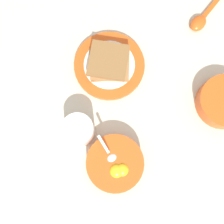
% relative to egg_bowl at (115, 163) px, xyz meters
% --- Properties ---
extents(ground_plane, '(3.00, 3.00, 0.00)m').
position_rel_egg_bowl_xyz_m(ground_plane, '(0.18, 0.03, -0.03)').
color(ground_plane, beige).
extents(egg_bowl, '(0.15, 0.16, 0.08)m').
position_rel_egg_bowl_xyz_m(egg_bowl, '(0.00, 0.00, 0.00)').
color(egg_bowl, '#DB5119').
rests_on(egg_bowl, ground_plane).
extents(toast_plate, '(0.20, 0.20, 0.02)m').
position_rel_egg_bowl_xyz_m(toast_plate, '(0.13, 0.25, -0.02)').
color(toast_plate, '#DB5119').
rests_on(toast_plate, ground_plane).
extents(toast_sandwich, '(0.15, 0.15, 0.04)m').
position_rel_egg_bowl_xyz_m(toast_sandwich, '(0.13, 0.25, 0.01)').
color(toast_sandwich, brown).
rests_on(toast_sandwich, toast_plate).
extents(soup_spoon, '(0.15, 0.08, 0.03)m').
position_rel_egg_bowl_xyz_m(soup_spoon, '(0.44, 0.23, -0.02)').
color(soup_spoon, '#DB5119').
rests_on(soup_spoon, ground_plane).
extents(congee_bowl, '(0.15, 0.15, 0.05)m').
position_rel_egg_bowl_xyz_m(congee_bowl, '(0.34, -0.01, 0.00)').
color(congee_bowl, '#DB5119').
rests_on(congee_bowl, ground_plane).
extents(drinking_cup, '(0.08, 0.08, 0.07)m').
position_rel_egg_bowl_xyz_m(drinking_cup, '(-0.04, 0.12, 0.01)').
color(drinking_cup, silver).
rests_on(drinking_cup, ground_plane).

